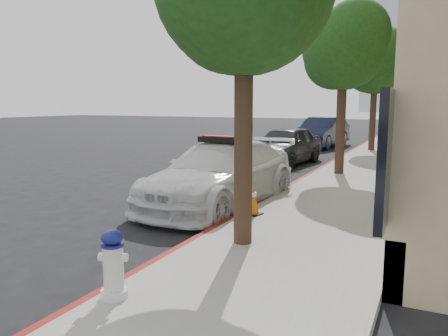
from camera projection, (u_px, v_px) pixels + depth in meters
ground at (163, 207)px, 10.30m from camera, size 120.00×120.00×0.00m
sidewalk at (376, 162)px, 17.65m from camera, size 3.20×50.00×0.15m
curb_strip at (337, 160)px, 18.31m from camera, size 0.12×50.00×0.15m
tree_mid at (345, 48)px, 13.75m from camera, size 2.77×2.64×5.43m
tree_far at (376, 62)px, 20.85m from camera, size 3.10×3.00×5.81m
police_car at (220, 174)px, 10.44m from camera, size 2.47×5.38×1.67m
parked_car_mid at (285, 145)px, 17.40m from camera, size 2.24×4.67×1.54m
parked_car_far at (322, 132)px, 24.21m from camera, size 2.22×5.15×1.65m
fire_hydrant at (113, 265)px, 5.13m from camera, size 0.35×0.32×0.83m
traffic_cone at (253, 200)px, 9.01m from camera, size 0.39×0.39×0.62m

